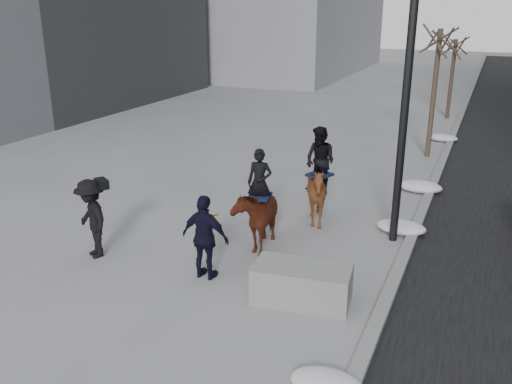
% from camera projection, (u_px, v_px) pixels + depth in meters
% --- Properties ---
extents(ground, '(120.00, 120.00, 0.00)m').
position_uv_depth(ground, '(232.00, 280.00, 10.87)').
color(ground, gray).
rests_on(ground, ground).
extents(curb, '(0.25, 90.00, 0.12)m').
position_uv_depth(curb, '(441.00, 165.00, 18.36)').
color(curb, gray).
rests_on(curb, ground).
extents(planter, '(1.88, 1.10, 0.71)m').
position_uv_depth(planter, '(302.00, 284.00, 10.01)').
color(planter, gray).
rests_on(planter, ground).
extents(tree_near, '(1.20, 1.20, 4.95)m').
position_uv_depth(tree_near, '(434.00, 88.00, 18.87)').
color(tree_near, '#382D21').
rests_on(tree_near, ground).
extents(tree_far, '(1.20, 1.20, 4.10)m').
position_uv_depth(tree_far, '(452.00, 75.00, 25.55)').
color(tree_far, '#3A2A22').
rests_on(tree_far, ground).
extents(mounted_left, '(1.07, 1.84, 2.24)m').
position_uv_depth(mounted_left, '(257.00, 211.00, 12.19)').
color(mounted_left, '#4F1E0F').
rests_on(mounted_left, ground).
extents(mounted_right, '(1.76, 1.85, 2.46)m').
position_uv_depth(mounted_right, '(318.00, 187.00, 13.33)').
color(mounted_right, '#49290E').
rests_on(mounted_right, ground).
extents(feeder, '(1.04, 0.88, 1.75)m').
position_uv_depth(feeder, '(205.00, 238.00, 10.71)').
color(feeder, black).
rests_on(feeder, ground).
extents(camera_crew, '(1.31, 1.15, 1.75)m').
position_uv_depth(camera_crew, '(92.00, 218.00, 11.65)').
color(camera_crew, black).
rests_on(camera_crew, ground).
extents(lamppost, '(0.25, 0.80, 9.09)m').
position_uv_depth(lamppost, '(413.00, 17.00, 11.09)').
color(lamppost, black).
rests_on(lamppost, ground).
extents(snow_piles, '(1.26, 16.96, 0.32)m').
position_uv_depth(snow_piles, '(413.00, 201.00, 14.79)').
color(snow_piles, silver).
rests_on(snow_piles, ground).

